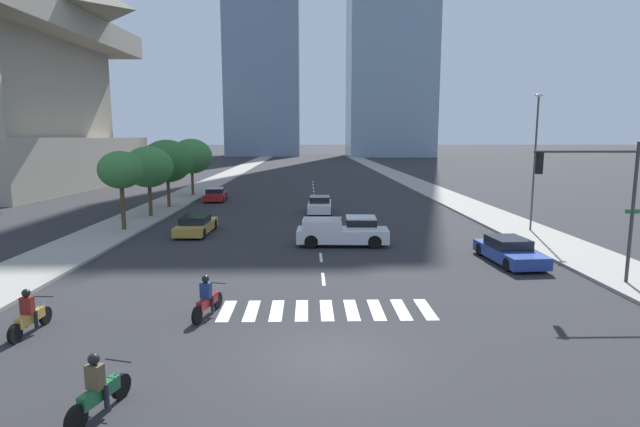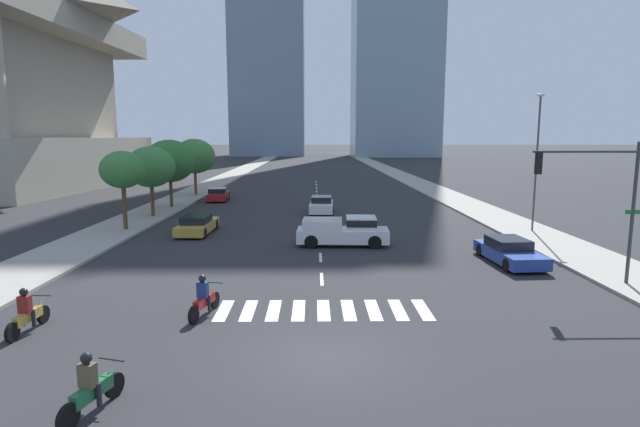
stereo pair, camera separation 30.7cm
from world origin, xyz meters
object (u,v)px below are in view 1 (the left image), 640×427
Objects in this scene: sedan_gold_2 at (196,225)px; traffic_signal_near at (597,187)px; motorcycle_third at (99,390)px; sedan_blue_3 at (509,251)px; street_tree_second at (149,167)px; street_tree_fourth at (191,156)px; sedan_red_1 at (215,195)px; pickup_truck at (347,231)px; street_lamp_east at (535,154)px; street_tree_nearest at (121,170)px; motorcycle_trailing at (30,316)px; sedan_white_0 at (320,205)px; motorcycle_lead at (207,300)px; street_tree_third at (167,161)px.

traffic_signal_near is at bearing -120.05° from sedan_gold_2.
motorcycle_third is 19.96m from sedan_blue_3.
sedan_blue_3 is at bearing -112.63° from sedan_gold_2.
street_tree_second is 14.28m from street_tree_fourth.
sedan_red_1 is 0.95× the size of sedan_blue_3.
pickup_truck is at bearing -35.56° from street_tree_second.
street_tree_nearest is (-26.75, 0.88, -1.08)m from street_lamp_east.
street_lamp_east is at bearing -13.84° from street_tree_second.
sedan_gold_2 is 18.95m from sedan_blue_3.
motorcycle_trailing is 0.48× the size of sedan_white_0.
street_tree_nearest is at bearing 35.50° from motorcycle_third.
street_tree_nearest is at bearing -27.98° from traffic_signal_near.
sedan_blue_3 is at bearing -65.90° from traffic_signal_near.
street_tree_fourth is (-26.75, 20.87, -0.94)m from street_lamp_east.
street_tree_second is at bearing 38.84° from sedan_gold_2.
motorcycle_trailing is 37.74m from street_tree_fourth.
sedan_blue_3 is 0.89× the size of street_tree_second.
street_tree_third is at bearing 32.31° from motorcycle_lead.
pickup_truck is 0.91× the size of traffic_signal_near.
pickup_truck is 28.69m from street_tree_fourth.
street_tree_third is (-3.34, 28.25, 3.54)m from motorcycle_trailing.
street_tree_fourth is (-3.10, 3.92, 3.61)m from sedan_red_1.
street_tree_second is (0.00, 5.71, -0.13)m from street_tree_nearest.
sedan_blue_3 is (19.08, -24.79, -0.02)m from sedan_red_1.
sedan_gold_2 is 0.82× the size of street_tree_fourth.
motorcycle_third is at bearing -132.08° from street_lamp_east.
sedan_red_1 is at bearing -146.31° from sedan_blue_3.
traffic_signal_near is 0.67× the size of street_lamp_east.
sedan_white_0 is 12.84m from sedan_red_1.
motorcycle_third is at bearing -8.03° from sedan_white_0.
street_tree_nearest is at bearing 42.85° from motorcycle_lead.
street_tree_second reaches higher than motorcycle_third.
pickup_truck is 0.99× the size of street_tree_second.
motorcycle_trailing is 1.08× the size of motorcycle_third.
motorcycle_third is at bearing -177.11° from sedan_red_1.
street_tree_nearest is (-3.34, 17.43, 3.47)m from motorcycle_trailing.
pickup_truck is (6.93, 17.64, 0.23)m from motorcycle_third.
sedan_red_1 is at bearing 8.11° from sedan_gold_2.
sedan_blue_3 is at bearing -61.62° from motorcycle_trailing.
motorcycle_lead is at bearing -72.11° from street_tree_third.
motorcycle_third is at bearing -135.73° from motorcycle_trailing.
motorcycle_third reaches higher than sedan_red_1.
traffic_signal_near is at bearing -53.77° from street_tree_fourth.
street_tree_nearest is at bearing -90.00° from street_tree_second.
sedan_red_1 is at bearing 73.34° from street_tree_second.
sedan_red_1 is at bearing 23.44° from motorcycle_third.
street_tree_fourth is (-3.34, 37.41, 3.61)m from motorcycle_trailing.
street_tree_third reaches higher than motorcycle_third.
street_tree_fourth is at bearing 90.00° from street_tree_second.
street_tree_second is at bearing 36.17° from motorcycle_lead.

